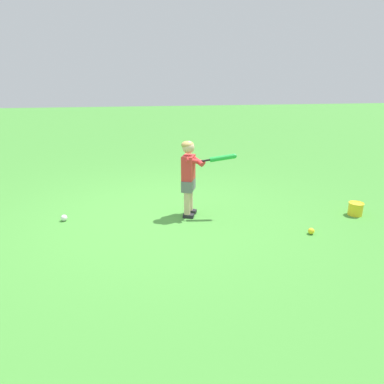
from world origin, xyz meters
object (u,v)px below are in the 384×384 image
toy_bucket (356,209)px  play_ball_center_lawn (311,231)px  child_batter (191,172)px  play_ball_far_right (64,218)px

toy_bucket → play_ball_center_lawn: bearing=27.7°
child_batter → play_ball_far_right: 1.87m
child_batter → toy_bucket: 2.44m
play_ball_far_right → play_ball_center_lawn: play_ball_far_right is taller
child_batter → play_ball_center_lawn: (-1.41, 0.89, -0.61)m
play_ball_far_right → play_ball_center_lawn: bearing=162.9°
child_batter → toy_bucket: bearing=170.5°
play_ball_center_lawn → child_batter: bearing=-32.3°
play_ball_far_right → play_ball_center_lawn: 3.32m
toy_bucket → play_ball_far_right: bearing=-6.7°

